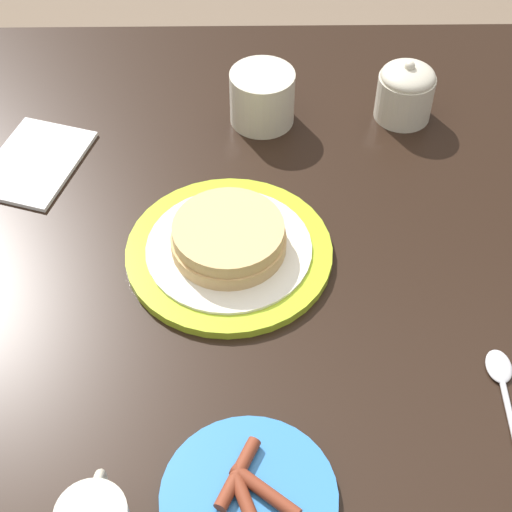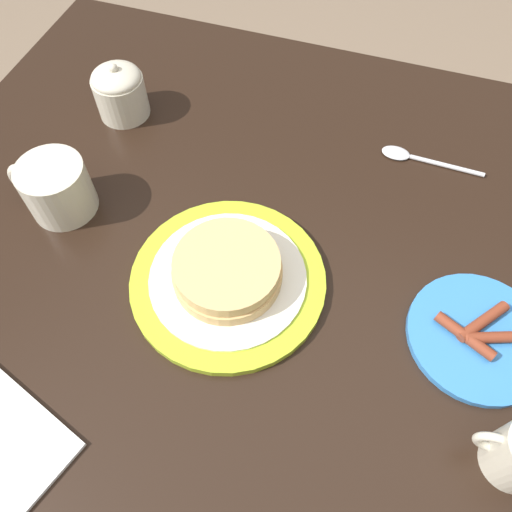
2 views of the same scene
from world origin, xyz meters
TOP-DOWN VIEW (x-y plane):
  - dining_table at (0.00, 0.00)m, footprint 1.12×1.05m
  - pancake_plate at (0.04, 0.01)m, footprint 0.26×0.26m
  - side_plate_bacon at (-0.28, -0.01)m, footprint 0.18×0.18m
  - coffee_mug at (0.31, -0.03)m, footprint 0.12×0.09m
  - sugar_bowl at (0.31, -0.24)m, footprint 0.08×0.08m
  - napkin at (0.21, 0.29)m, footprint 0.19×0.16m
  - spoon at (-0.16, -0.29)m, footprint 0.16×0.03m

SIDE VIEW (x-z plane):
  - dining_table at x=0.00m, z-range 0.26..1.01m
  - napkin at x=0.21m, z-range 0.76..0.77m
  - spoon at x=-0.16m, z-range 0.76..0.77m
  - side_plate_bacon at x=-0.28m, z-range 0.75..0.78m
  - pancake_plate at x=0.04m, z-range 0.75..0.80m
  - coffee_mug at x=0.31m, z-range 0.76..0.84m
  - sugar_bowl at x=0.31m, z-range 0.76..0.85m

